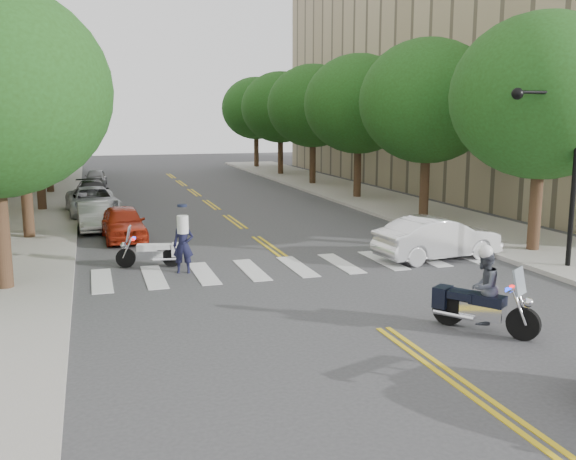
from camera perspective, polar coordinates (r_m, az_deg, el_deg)
name	(u,v)px	position (r m, az deg, el deg)	size (l,w,h in m)	color
ground	(383,328)	(15.34, 8.44, -8.65)	(140.00, 140.00, 0.00)	#38383A
sidewalk_left	(28,211)	(35.53, -22.10, 1.58)	(5.00, 60.00, 0.15)	#9E9991
sidewalk_right	(368,197)	(38.79, 7.09, 2.91)	(5.00, 60.00, 0.15)	#9E9991
building_right	(563,28)	(51.10, 23.24, 16.21)	(26.00, 44.00, 22.00)	tan
tree_l_1	(20,98)	(27.17, -22.75, 10.73)	(6.40, 6.40, 8.45)	#382316
tree_l_2	(35,102)	(35.15, -21.55, 10.51)	(6.40, 6.40, 8.45)	#382316
tree_l_3	(45,105)	(43.13, -20.80, 10.36)	(6.40, 6.40, 8.45)	#382316
tree_l_4	(52,106)	(51.12, -20.28, 10.26)	(6.40, 6.40, 8.45)	#382316
tree_l_5	(56,108)	(59.11, -19.90, 10.19)	(6.40, 6.40, 8.45)	#382316
tree_r_0	(543,97)	(24.37, 21.72, 10.95)	(6.40, 6.40, 8.45)	#382316
tree_r_1	(428,101)	(31.03, 12.30, 11.11)	(6.40, 6.40, 8.45)	#382316
tree_r_2	(359,104)	(38.21, 6.30, 11.06)	(6.40, 6.40, 8.45)	#382316
tree_r_3	(313,106)	(45.66, 2.23, 10.96)	(6.40, 6.40, 8.45)	#382316
tree_r_4	(280,107)	(53.27, -0.68, 10.85)	(6.40, 6.40, 8.45)	#382316
tree_r_5	(256,108)	(60.98, -2.86, 10.75)	(6.40, 6.40, 8.45)	#382316
traffic_signal_pole	(564,154)	(21.78, 23.30, 6.19)	(2.82, 0.42, 6.00)	black
motorcycle_police	(481,293)	(15.39, 16.78, -5.38)	(1.67, 2.20, 2.05)	black
motorcycle_parked	(155,252)	(21.50, -11.76, -1.97)	(2.12, 0.77, 1.38)	black
officer_standing	(183,245)	(20.44, -9.29, -1.36)	(0.64, 0.42, 1.76)	black
convertible	(438,238)	(22.72, 13.16, -0.71)	(1.57, 4.49, 1.48)	white
parked_car_a	(123,223)	(26.43, -14.44, 0.61)	(1.60, 3.98, 1.36)	#AF2912
parked_car_b	(94,216)	(29.02, -16.87, 1.18)	(1.28, 3.68, 1.21)	silver
parked_car_c	(93,202)	(33.14, -16.96, 2.43)	(2.36, 5.11, 1.42)	#B0B2B8
parked_car_d	(92,192)	(37.80, -17.02, 3.22)	(1.78, 4.38, 1.27)	black
parked_car_e	(96,177)	(47.26, -16.72, 4.49)	(1.41, 3.51, 1.20)	gray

